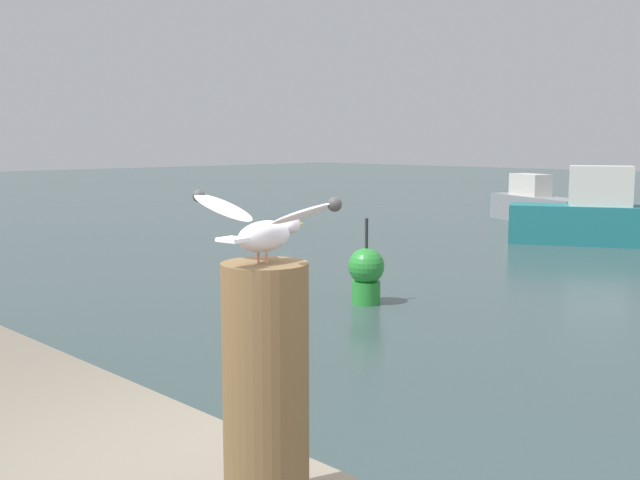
% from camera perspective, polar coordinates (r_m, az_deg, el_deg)
% --- Properties ---
extents(mooring_post, '(0.28, 0.28, 0.83)m').
position_cam_1_polar(mooring_post, '(2.50, -4.15, -11.23)').
color(mooring_post, brown).
rests_on(mooring_post, harbor_quay).
extents(seagull, '(0.60, 0.39, 0.22)m').
position_cam_1_polar(seagull, '(2.38, -4.21, 1.09)').
color(seagull, tan).
rests_on(seagull, mooring_post).
extents(boat_teal, '(5.39, 3.56, 1.90)m').
position_cam_1_polar(boat_teal, '(19.36, 22.32, 1.45)').
color(boat_teal, '#1E7075').
rests_on(boat_teal, ground_plane).
extents(boat_grey, '(4.46, 2.74, 1.48)m').
position_cam_1_polar(boat_grey, '(23.56, 16.68, 2.42)').
color(boat_grey, gray).
rests_on(boat_grey, ground_plane).
extents(channel_buoy, '(0.56, 0.56, 1.33)m').
position_cam_1_polar(channel_buoy, '(11.52, 3.54, -2.54)').
color(channel_buoy, green).
rests_on(channel_buoy, ground_plane).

